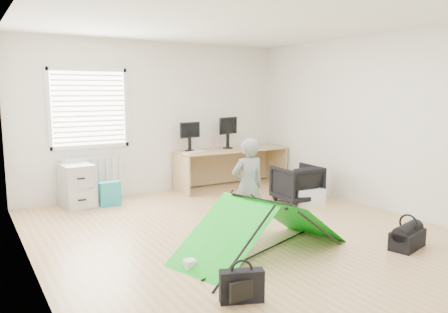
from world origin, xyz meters
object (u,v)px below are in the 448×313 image
filing_cabinet (77,185)px  desk (232,168)px  monitor_left (190,141)px  duffel_bag (407,239)px  monitor_right (228,137)px  thermos (214,143)px  person (248,187)px  office_chair (297,184)px  kite (262,227)px  storage_crate (308,196)px  laptop_bag (242,286)px

filing_cabinet → desk: bearing=-6.1°
monitor_left → duffel_bag: 4.18m
monitor_right → thermos: monitor_right is taller
person → duffel_bag: (1.30, -1.43, -0.51)m
monitor_left → office_chair: (1.14, -1.67, -0.63)m
monitor_right → person: person is taller
duffel_bag → kite: bearing=140.7°
kite → duffel_bag: kite is taller
monitor_left → storage_crate: (1.21, -1.86, -0.80)m
filing_cabinet → thermos: thermos is taller
desk → monitor_left: monitor_left is taller
desk → duffel_bag: desk is taller
person → kite: size_ratio=0.62×
storage_crate → duffel_bag: (-0.39, -2.15, -0.03)m
filing_cabinet → office_chair: (3.19, -1.59, -0.03)m
desk → monitor_right: bearing=109.7°
desk → laptop_bag: desk is taller
thermos → laptop_bag: size_ratio=0.61×
thermos → duffel_bag: bearing=-85.5°
thermos → person: size_ratio=0.19×
desk → thermos: bearing=158.2°
monitor_left → duffel_bag: (0.82, -4.01, -0.83)m
monitor_right → thermos: bearing=156.1°
filing_cabinet → kite: 3.44m
desk → storage_crate: 1.79m
laptop_bag → kite: bearing=67.7°
person → laptop_bag: bearing=58.4°
thermos → kite: bearing=-110.9°
office_chair → duffel_bag: 2.37m
desk → monitor_right: 0.60m
monitor_left → storage_crate: size_ratio=0.86×
monitor_left → thermos: (0.51, 0.00, -0.08)m
monitor_left → person: person is taller
monitor_right → person: 2.87m
kite → storage_crate: (1.95, 1.39, -0.18)m
person → storage_crate: bearing=-152.6°
filing_cabinet → person: (1.58, -2.50, 0.27)m
kite → duffel_bag: (1.56, -0.76, -0.20)m
filing_cabinet → duffel_bag: filing_cabinet is taller
duffel_bag → thermos: bearing=81.1°
monitor_right → filing_cabinet: bearing=164.2°
desk → duffel_bag: 3.89m
kite → laptop_bag: kite is taller
desk → kite: desk is taller
kite → filing_cabinet: bearing=94.1°
filing_cabinet → storage_crate: 3.73m
desk → monitor_left: size_ratio=5.35×
thermos → desk: bearing=-22.2°
office_chair → thermos: bearing=-66.1°
filing_cabinet → monitor_right: size_ratio=1.51×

